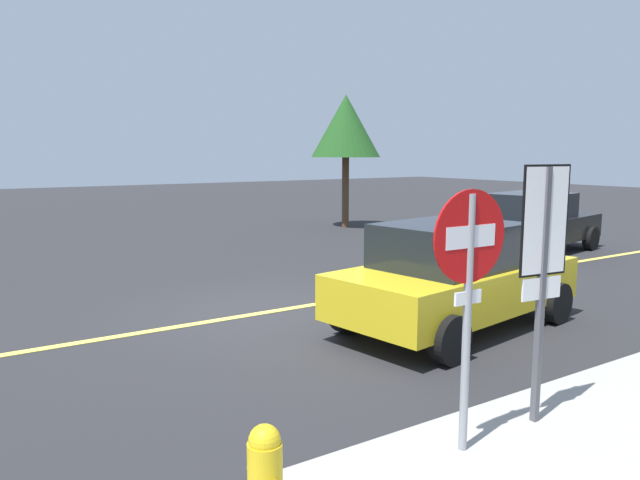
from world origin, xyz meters
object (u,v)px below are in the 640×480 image
at_px(speed_limit_sign, 543,250).
at_px(car_yellow_approaching, 454,276).
at_px(car_black_near_curb, 533,223).
at_px(tree_left_verge, 346,127).
at_px(stop_sign, 468,281).

relative_size(speed_limit_sign, car_yellow_approaching, 0.59).
xyz_separation_m(car_black_near_curb, tree_left_verge, (-1.01, 7.08, 2.70)).
relative_size(car_black_near_curb, tree_left_verge, 0.98).
height_order(speed_limit_sign, tree_left_verge, tree_left_verge).
relative_size(stop_sign, car_black_near_curb, 0.52).
distance_m(stop_sign, speed_limit_sign, 0.98).
bearing_deg(speed_limit_sign, stop_sign, -178.80).
height_order(car_yellow_approaching, tree_left_verge, tree_left_verge).
bearing_deg(car_yellow_approaching, stop_sign, -134.18).
bearing_deg(stop_sign, tree_left_verge, 58.14).
height_order(car_black_near_curb, car_yellow_approaching, car_yellow_approaching).
height_order(speed_limit_sign, car_yellow_approaching, speed_limit_sign).
xyz_separation_m(car_black_near_curb, car_yellow_approaching, (-6.77, -3.82, 0.01)).
bearing_deg(car_yellow_approaching, speed_limit_sign, -122.86).
bearing_deg(car_black_near_curb, speed_limit_sign, -142.14).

